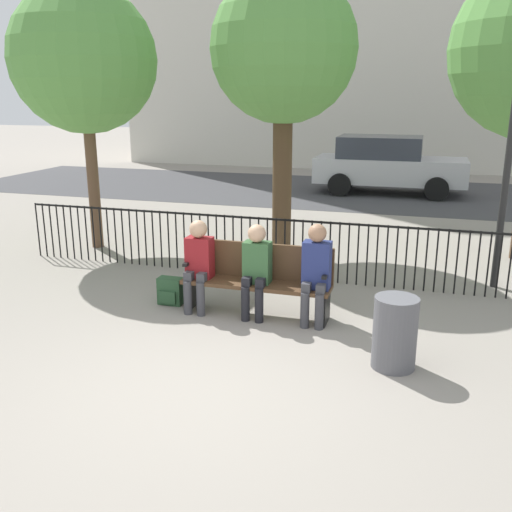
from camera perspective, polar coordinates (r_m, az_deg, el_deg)
name	(u,v)px	position (r m, az deg, el deg)	size (l,w,h in m)	color
ground_plane	(197,388)	(5.77, -5.89, -12.98)	(80.00, 80.00, 0.00)	gray
park_bench	(258,277)	(7.38, 0.18, -2.08)	(1.94, 0.45, 0.92)	#4C331E
seated_person_0	(198,260)	(7.46, -5.79, -0.42)	(0.34, 0.39, 1.22)	#3D3D42
seated_person_1	(256,265)	(7.20, 0.02, -0.96)	(0.34, 0.39, 1.22)	black
seated_person_2	(316,269)	(7.03, 6.01, -1.26)	(0.34, 0.39, 1.27)	#3D3D42
backpack	(170,291)	(7.88, -8.55, -3.51)	(0.33, 0.22, 0.37)	#284C2D
fence_railing	(285,244)	(8.78, 2.92, 1.25)	(9.01, 0.03, 0.95)	black
tree_0	(284,51)	(10.25, 2.79, 19.81)	(2.52, 2.52, 4.78)	#4C3823
tree_1	(84,60)	(10.83, -16.86, 18.23)	(2.53, 2.53, 4.62)	brown
street_surface	(354,192)	(16.99, 9.82, 6.30)	(24.00, 6.00, 0.01)	#3D3D3F
parked_car_0	(387,164)	(16.91, 12.97, 8.96)	(4.20, 1.94, 1.62)	#B7B7BC
trash_bin	(395,333)	(6.15, 13.71, -7.46)	(0.46, 0.46, 0.77)	#56565B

